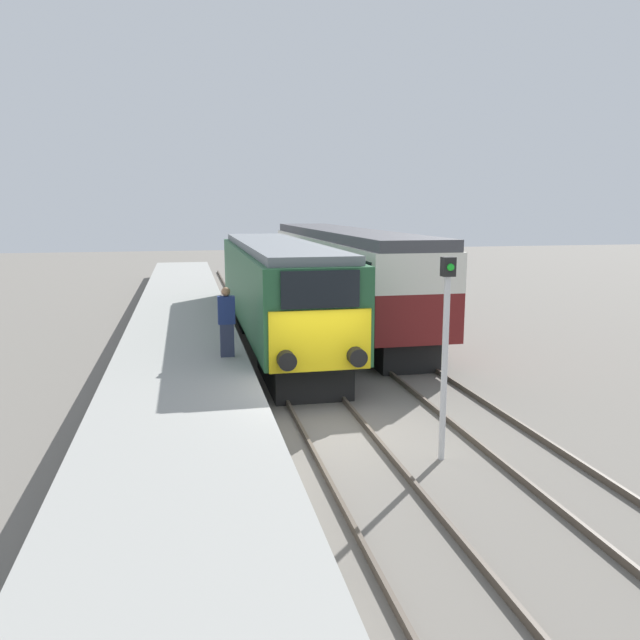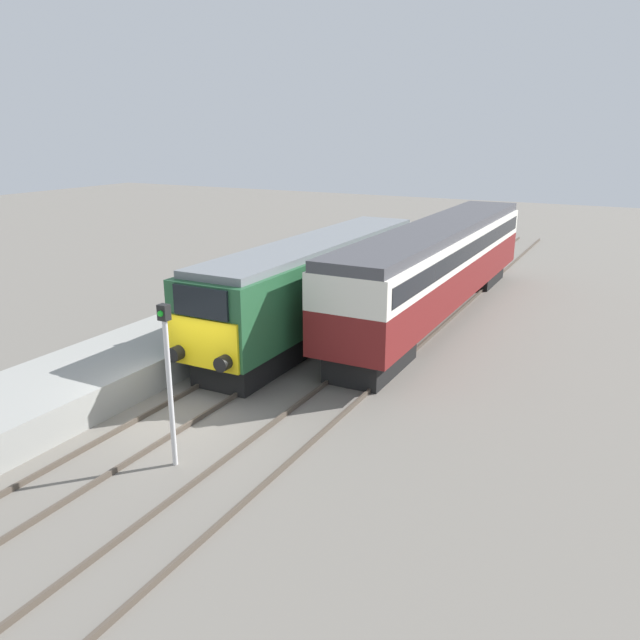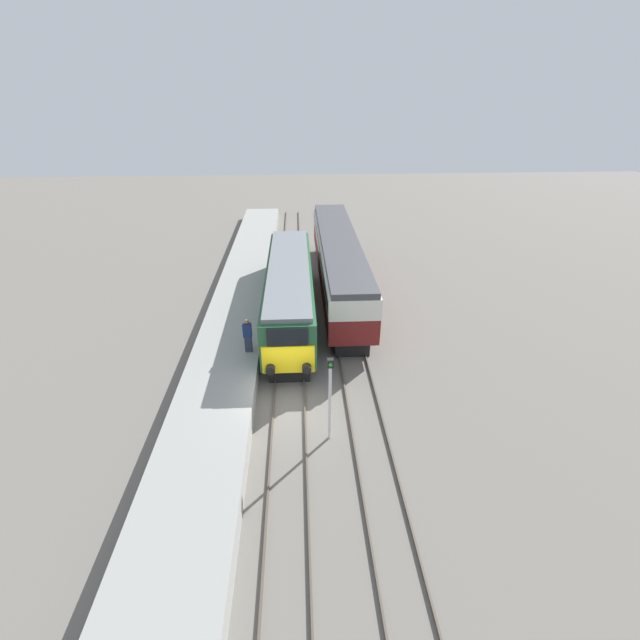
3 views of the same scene
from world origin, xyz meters
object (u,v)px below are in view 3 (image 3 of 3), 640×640
at_px(passenger_carriage, 339,259).
at_px(person_on_platform, 248,335).
at_px(locomotive, 290,290).
at_px(signal_post, 330,393).

distance_m(passenger_carriage, person_on_platform, 10.92).
height_order(passenger_carriage, person_on_platform, passenger_carriage).
distance_m(locomotive, signal_post, 10.60).
bearing_deg(signal_post, person_on_platform, 124.86).
bearing_deg(passenger_carriage, signal_post, -96.53).
xyz_separation_m(locomotive, person_on_platform, (-2.08, -5.04, -0.18)).
relative_size(passenger_carriage, signal_post, 4.65).
bearing_deg(locomotive, passenger_carriage, 52.26).
xyz_separation_m(locomotive, passenger_carriage, (3.40, 4.39, 0.32)).
bearing_deg(person_on_platform, passenger_carriage, 59.88).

